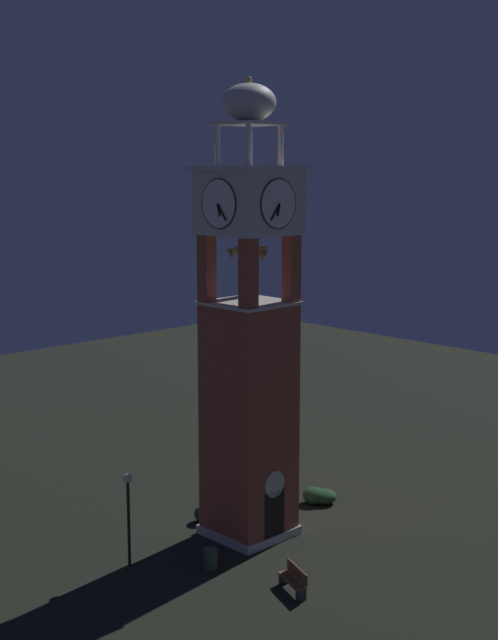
% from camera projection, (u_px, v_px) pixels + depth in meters
% --- Properties ---
extents(ground, '(80.00, 80.00, 0.00)m').
position_uv_depth(ground, '(249.00, 533.00, 37.57)').
color(ground, black).
extents(clock_tower, '(3.55, 3.55, 18.64)m').
position_uv_depth(clock_tower, '(249.00, 353.00, 36.26)').
color(clock_tower, '#9E4C38').
rests_on(clock_tower, ground).
extents(park_bench, '(0.99, 1.65, 0.95)m').
position_uv_depth(park_bench, '(294.00, 579.00, 32.31)').
color(park_bench, brown).
rests_on(park_bench, ground).
extents(lamp_post, '(0.36, 0.36, 3.69)m').
position_uv_depth(lamp_post, '(128.00, 502.00, 34.14)').
color(lamp_post, black).
rests_on(lamp_post, ground).
extents(trash_bin, '(0.52, 0.52, 0.80)m').
position_uv_depth(trash_bin, '(211.00, 559.00, 34.17)').
color(trash_bin, '#38513D').
rests_on(trash_bin, ground).
extents(shrub_near_entry, '(1.12, 1.12, 0.63)m').
position_uv_depth(shrub_near_entry, '(324.00, 496.00, 40.92)').
color(shrub_near_entry, '#234C28').
rests_on(shrub_near_entry, ground).
extents(shrub_left_of_tower, '(1.03, 1.03, 0.75)m').
position_uv_depth(shrub_left_of_tower, '(314.00, 496.00, 40.84)').
color(shrub_left_of_tower, '#234C28').
rests_on(shrub_left_of_tower, ground).
extents(shrub_behind_bench, '(0.82, 0.82, 0.75)m').
position_uv_depth(shrub_behind_bench, '(203.00, 514.00, 38.73)').
color(shrub_behind_bench, '#234C28').
rests_on(shrub_behind_bench, ground).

